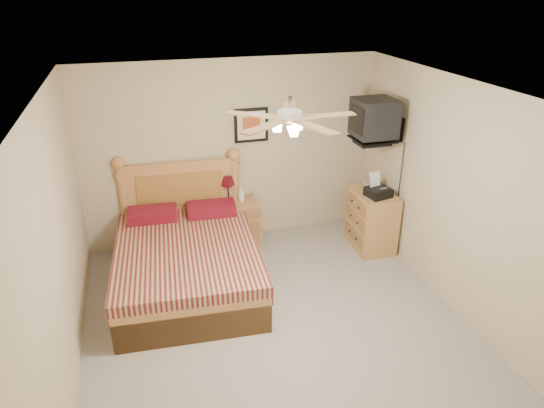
{
  "coord_description": "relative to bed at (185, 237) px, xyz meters",
  "views": [
    {
      "loc": [
        -1.22,
        -3.88,
        3.4
      ],
      "look_at": [
        0.17,
        0.9,
        1.07
      ],
      "focal_mm": 32.0,
      "sensor_mm": 36.0,
      "label": 1
    }
  ],
  "objects": [
    {
      "name": "bed",
      "position": [
        0.0,
        0.0,
        0.0
      ],
      "size": [
        1.74,
        2.21,
        1.36
      ],
      "primitive_type": null,
      "rotation": [
        0.0,
        0.0,
        -0.07
      ],
      "color": "#B67F46",
      "rests_on": "ground"
    },
    {
      "name": "wall_tv",
      "position": [
        2.56,
        0.22,
        1.13
      ],
      "size": [
        0.56,
        0.46,
        0.58
      ],
      "primitive_type": null,
      "color": "black",
      "rests_on": "wall_right"
    },
    {
      "name": "lotion_bottle",
      "position": [
        0.87,
        0.89,
        0.06
      ],
      "size": [
        0.11,
        0.11,
        0.22
      ],
      "primitive_type": "imported",
      "rotation": [
        0.0,
        0.0,
        -0.42
      ],
      "color": "white",
      "rests_on": "nightstand"
    },
    {
      "name": "wall_back",
      "position": [
        0.81,
        1.13,
        0.57
      ],
      "size": [
        4.0,
        0.04,
        2.5
      ],
      "primitive_type": "cube",
      "color": "#C1B08E",
      "rests_on": "ground"
    },
    {
      "name": "framed_picture",
      "position": [
        1.08,
        1.11,
        0.94
      ],
      "size": [
        0.46,
        0.04,
        0.46
      ],
      "primitive_type": "cube",
      "color": "black",
      "rests_on": "wall_back"
    },
    {
      "name": "magazine_lower",
      "position": [
        2.53,
        0.56,
        0.15
      ],
      "size": [
        0.28,
        0.32,
        0.03
      ],
      "primitive_type": "imported",
      "rotation": [
        0.0,
        0.0,
        -0.31
      ],
      "color": "#BBAB96",
      "rests_on": "dresser"
    },
    {
      "name": "magazine_upper",
      "position": [
        2.54,
        0.55,
        0.17
      ],
      "size": [
        0.26,
        0.31,
        0.02
      ],
      "primitive_type": "imported",
      "rotation": [
        0.0,
        0.0,
        0.3
      ],
      "color": "gray",
      "rests_on": "magazine_lower"
    },
    {
      "name": "floor",
      "position": [
        0.81,
        -1.12,
        -0.68
      ],
      "size": [
        4.5,
        4.5,
        0.0
      ],
      "primitive_type": "plane",
      "color": "gray",
      "rests_on": "ground"
    },
    {
      "name": "dresser",
      "position": [
        2.54,
        0.27,
        -0.27
      ],
      "size": [
        0.51,
        0.71,
        0.82
      ],
      "primitive_type": "cube",
      "rotation": [
        0.0,
        0.0,
        -0.05
      ],
      "color": "#AC7949",
      "rests_on": "ground"
    },
    {
      "name": "wall_right",
      "position": [
        2.81,
        -1.12,
        0.57
      ],
      "size": [
        0.04,
        4.5,
        2.5
      ],
      "primitive_type": "cube",
      "color": "#C1B08E",
      "rests_on": "ground"
    },
    {
      "name": "ceiling_fan",
      "position": [
        0.81,
        -1.32,
        1.68
      ],
      "size": [
        1.14,
        1.14,
        0.28
      ],
      "primitive_type": null,
      "color": "white",
      "rests_on": "ceiling"
    },
    {
      "name": "fax_machine",
      "position": [
        2.52,
        0.14,
        0.29
      ],
      "size": [
        0.34,
        0.35,
        0.31
      ],
      "primitive_type": null,
      "rotation": [
        0.0,
        0.0,
        0.2
      ],
      "color": "black",
      "rests_on": "dresser"
    },
    {
      "name": "table_lamp",
      "position": [
        0.71,
        0.95,
        0.13
      ],
      "size": [
        0.21,
        0.21,
        0.36
      ],
      "primitive_type": null,
      "rotation": [
        0.0,
        0.0,
        -0.06
      ],
      "color": "#530B17",
      "rests_on": "nightstand"
    },
    {
      "name": "nightstand",
      "position": [
        0.81,
        0.88,
        -0.36
      ],
      "size": [
        0.59,
        0.45,
        0.63
      ],
      "primitive_type": "cube",
      "rotation": [
        0.0,
        0.0,
        0.02
      ],
      "color": "#AE733B",
      "rests_on": "ground"
    },
    {
      "name": "ceiling",
      "position": [
        0.81,
        -1.12,
        1.82
      ],
      "size": [
        4.0,
        4.5,
        0.04
      ],
      "primitive_type": "cube",
      "color": "white",
      "rests_on": "ground"
    },
    {
      "name": "wall_left",
      "position": [
        -1.19,
        -1.12,
        0.57
      ],
      "size": [
        0.04,
        4.5,
        2.5
      ],
      "primitive_type": "cube",
      "color": "#C1B08E",
      "rests_on": "ground"
    }
  ]
}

